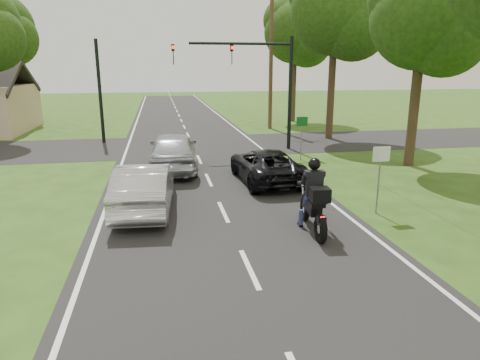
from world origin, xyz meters
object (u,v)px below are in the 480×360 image
motorcycle_rider (314,203)px  utility_pole_far (271,57)px  dark_suv (266,165)px  sign_white (380,164)px  silver_suv (173,151)px  traffic_signal (257,73)px  sign_green (302,128)px  silver_sedan (145,187)px

motorcycle_rider → utility_pole_far: 20.91m
dark_suv → sign_white: size_ratio=2.22×
silver_suv → utility_pole_far: (7.51, 12.02, 4.21)m
traffic_signal → sign_green: (1.56, -3.02, -2.54)m
utility_pole_far → silver_suv: bearing=-122.0°
motorcycle_rider → silver_suv: size_ratio=0.48×
motorcycle_rider → silver_sedan: bearing=154.8°
motorcycle_rider → sign_white: size_ratio=1.16×
motorcycle_rider → silver_sedan: motorcycle_rider is taller
dark_suv → utility_pole_far: 15.76m
dark_suv → silver_sedan: 5.41m
motorcycle_rider → sign_white: (2.49, 1.06, 0.77)m
silver_suv → utility_pole_far: size_ratio=0.51×
motorcycle_rider → silver_sedan: (-4.62, 2.71, -0.06)m
dark_suv → silver_suv: 4.39m
silver_sedan → silver_suv: bearing=-97.0°
silver_sedan → sign_green: bearing=-134.4°
sign_white → silver_suv: bearing=130.7°
silver_sedan → utility_pole_far: bearing=-111.8°
sign_green → silver_sedan: bearing=-139.0°
motorcycle_rider → utility_pole_far: size_ratio=0.25×
dark_suv → sign_green: size_ratio=2.22×
motorcycle_rider → traffic_signal: (1.13, 12.08, 3.31)m
sign_white → sign_green: bearing=88.6°
silver_sedan → silver_suv: size_ratio=0.91×
silver_suv → sign_white: size_ratio=2.39×
sign_green → motorcycle_rider: bearing=-106.5°
traffic_signal → dark_suv: bearing=-99.5°
silver_sedan → utility_pole_far: 19.86m
motorcycle_rider → sign_white: 2.81m
motorcycle_rider → traffic_signal: size_ratio=0.39×
silver_suv → traffic_signal: bearing=-136.0°
dark_suv → silver_sedan: bearing=28.4°
motorcycle_rider → traffic_signal: traffic_signal is taller
silver_sedan → utility_pole_far: (8.61, 17.37, 4.31)m
motorcycle_rider → sign_green: sign_green is taller
traffic_signal → utility_pole_far: bearing=70.3°
silver_suv → sign_green: size_ratio=2.39×
traffic_signal → utility_pole_far: 8.55m
traffic_signal → silver_sedan: bearing=-121.5°
silver_sedan → traffic_signal: traffic_signal is taller
dark_suv → sign_white: bearing=116.7°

